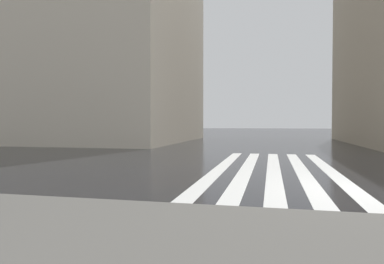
% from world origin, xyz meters
% --- Properties ---
extents(ground_plane, '(220.00, 220.00, 0.00)m').
position_xyz_m(ground_plane, '(0.00, 0.00, 0.00)').
color(ground_plane, black).
extents(zebra_crossing, '(13.00, 4.50, 0.01)m').
position_xyz_m(zebra_crossing, '(4.00, 2.26, 0.00)').
color(zebra_crossing, silver).
rests_on(zebra_crossing, ground_plane).
extents(haussmann_block_mid, '(18.56, 23.70, 19.67)m').
position_xyz_m(haussmann_block_mid, '(21.78, 22.10, 9.63)').
color(haussmann_block_mid, beige).
rests_on(haussmann_block_mid, ground_plane).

